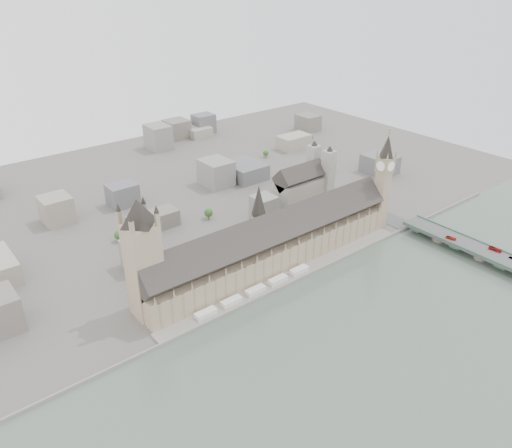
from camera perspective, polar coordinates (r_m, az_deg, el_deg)
ground at (r=451.53m, az=3.37°, el=-5.76°), size 900.00×900.00×0.00m
river_thames at (r=373.40m, az=21.16°, el=-16.33°), size 600.00×600.00×0.00m
embankment_wall at (r=441.62m, az=4.68°, el=-6.42°), size 600.00×1.50×3.00m
river_terrace at (r=446.40m, az=4.02°, el=-6.06°), size 270.00×15.00×2.00m
terrace_tents at (r=423.35m, az=-0.07°, el=-7.58°), size 118.00×7.00×4.00m
palace_of_westminster at (r=452.20m, az=1.79°, el=-2.29°), size 265.00×40.73×55.44m
elizabeth_tower at (r=522.09m, az=14.40°, el=5.38°), size 17.00×17.00×107.50m
victoria_tower at (r=383.69m, az=-12.84°, el=-3.32°), size 30.00×30.00×100.00m
central_tower at (r=434.34m, az=0.31°, el=1.66°), size 13.00×13.00×48.00m
westminster_bridge at (r=519.10m, az=23.60°, el=-2.83°), size 25.00×325.00×10.25m
westminster_abbey at (r=568.25m, az=5.45°, el=4.37°), size 68.00×36.00×64.00m
city_skyline_inland at (r=625.29m, az=-11.72°, el=5.52°), size 720.00×360.00×38.00m
park_trees at (r=481.82m, az=-2.24°, el=-2.36°), size 110.00×30.00×15.00m
red_bus_north at (r=519.98m, az=21.38°, el=-1.51°), size 4.65×9.81×2.66m
red_bus_south at (r=515.88m, az=25.66°, el=-2.62°), size 4.31×11.84×3.22m
car_silver at (r=509.49m, az=27.17°, el=-3.47°), size 1.76×4.67×1.52m
car_approach at (r=571.61m, az=14.14°, el=2.22°), size 3.62×5.59×1.51m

